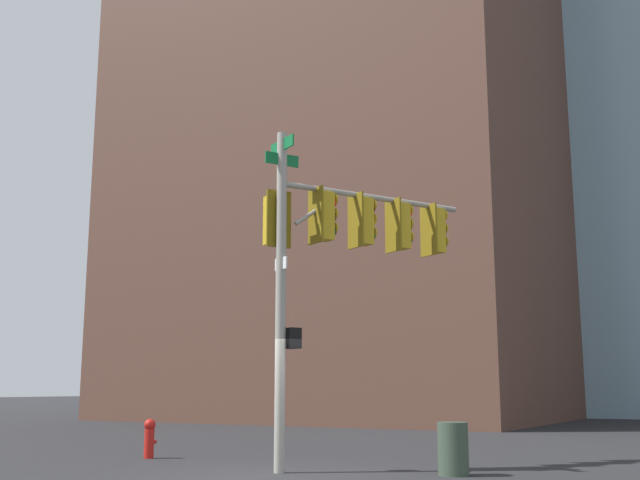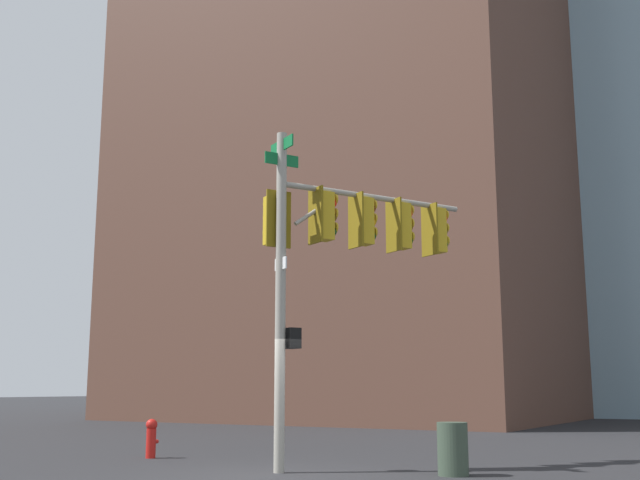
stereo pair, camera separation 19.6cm
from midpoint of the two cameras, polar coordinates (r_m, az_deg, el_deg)
The scene contains 5 objects.
ground_plane at distance 15.10m, azimuth -3.40°, elevation -16.58°, with size 200.00×200.00×0.00m, color #262628.
signal_pole_assembly at distance 16.44m, azimuth 2.00°, elevation 0.04°, with size 4.34×2.80×6.65m.
fire_hydrant at distance 18.87m, azimuth -11.79°, elevation -13.74°, with size 0.34×0.26×0.87m.
litter_bin at distance 15.10m, azimuth 9.94°, elevation -14.64°, with size 0.56×0.56×0.95m, color #384738.
building_brick_midblock at distance 68.36m, azimuth 20.72°, elevation 3.67°, with size 16.61×19.13×35.19m, color brown.
Camera 2 is at (-12.43, -8.43, 1.58)m, focal length 44.32 mm.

